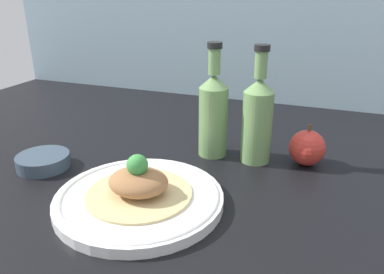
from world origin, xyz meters
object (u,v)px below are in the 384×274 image
cider_bottle_left (213,112)px  cider_bottle_right (257,117)px  plate (139,198)px  plated_food (138,183)px  apple (307,148)px  dipping_bowl (43,161)px

cider_bottle_left → cider_bottle_right: bearing=0.0°
cider_bottle_right → plate: bearing=-121.7°
cider_bottle_left → cider_bottle_right: same height
plated_food → apple: plated_food is taller
apple → dipping_bowl: 52.95cm
plated_food → apple: bearing=45.8°
cider_bottle_left → dipping_bowl: (-29.68, -18.13, -8.09)cm
plated_food → cider_bottle_left: (5.26, 23.51, 5.56)cm
plate → cider_bottle_right: bearing=58.3°
plate → apple: bearing=45.8°
cider_bottle_right → apple: (10.09, 1.79, -5.81)cm
plated_food → dipping_bowl: bearing=167.6°
cider_bottle_left → cider_bottle_right: 9.24cm
apple → dipping_bowl: (-49.01, -19.93, -2.28)cm
plate → dipping_bowl: size_ratio=2.70×
cider_bottle_right → apple: cider_bottle_right is taller
apple → dipping_bowl: apple is taller
cider_bottle_left → dipping_bowl: size_ratio=2.30×
cider_bottle_left → apple: cider_bottle_left is taller
plate → plated_food: (0.00, 0.00, 2.77)cm
cider_bottle_right → cider_bottle_left: bearing=180.0°
dipping_bowl → plate: bearing=-12.4°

